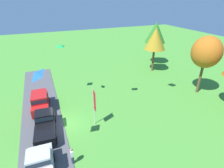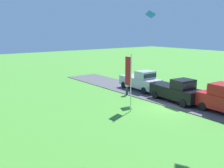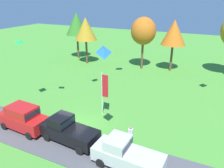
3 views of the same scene
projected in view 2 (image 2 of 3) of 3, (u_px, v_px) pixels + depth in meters
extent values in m
plane|color=#478E33|center=(168.00, 108.00, 21.93)|extent=(120.00, 120.00, 0.00)
cube|color=#4C4C51|center=(185.00, 103.00, 23.32)|extent=(36.00, 4.40, 0.06)
cylinder|color=black|center=(216.00, 103.00, 21.89)|extent=(0.69, 0.27, 0.68)
cylinder|color=black|center=(202.00, 107.00, 20.89)|extent=(0.69, 0.27, 0.68)
cube|color=black|center=(176.00, 92.00, 23.58)|extent=(5.13, 2.29, 1.00)
cube|color=black|center=(183.00, 84.00, 22.74)|extent=(1.63, 1.87, 0.80)
cube|color=#19232D|center=(183.00, 84.00, 22.74)|extent=(1.66, 1.84, 0.44)
cylinder|color=black|center=(197.00, 100.00, 22.76)|extent=(0.70, 0.29, 0.68)
cylinder|color=black|center=(183.00, 103.00, 21.81)|extent=(0.70, 0.29, 0.68)
cylinder|color=black|center=(169.00, 93.00, 25.56)|extent=(0.70, 0.29, 0.68)
cylinder|color=black|center=(155.00, 95.00, 24.60)|extent=(0.70, 0.29, 0.68)
cube|color=#B7B7BC|center=(140.00, 82.00, 28.20)|extent=(5.09, 2.14, 1.00)
cube|color=#B7B7BC|center=(145.00, 75.00, 27.37)|extent=(1.58, 1.83, 0.80)
cube|color=#19232D|center=(145.00, 75.00, 27.37)|extent=(1.61, 1.80, 0.44)
cylinder|color=black|center=(157.00, 88.00, 27.43)|extent=(0.69, 0.27, 0.68)
cylinder|color=black|center=(144.00, 91.00, 26.43)|extent=(0.69, 0.27, 0.68)
cylinder|color=black|center=(136.00, 83.00, 30.17)|extent=(0.69, 0.27, 0.68)
cylinder|color=black|center=(124.00, 85.00, 29.17)|extent=(0.69, 0.27, 0.68)
cylinder|color=#2D334C|center=(127.00, 91.00, 26.20)|extent=(0.24, 0.24, 0.88)
cube|color=white|center=(127.00, 83.00, 26.05)|extent=(0.36, 0.22, 0.60)
sphere|color=#9E7051|center=(127.00, 79.00, 25.97)|extent=(0.22, 0.22, 0.22)
cylinder|color=silver|center=(131.00, 83.00, 20.54)|extent=(0.08, 0.08, 4.58)
cube|color=red|center=(128.00, 71.00, 20.62)|extent=(0.64, 0.04, 2.29)
pyramid|color=blue|center=(151.00, 13.00, 24.45)|extent=(1.17, 1.24, 0.80)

